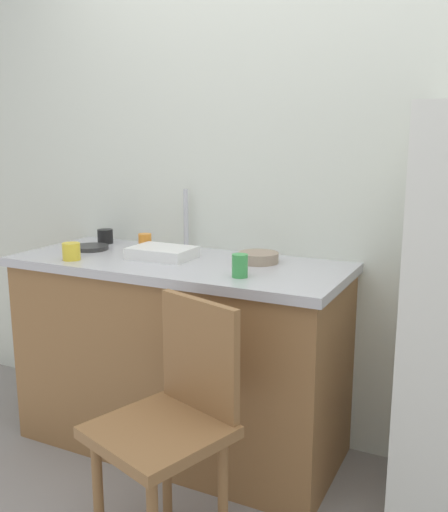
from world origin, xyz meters
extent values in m
cube|color=silver|center=(0.00, 1.00, 1.31)|extent=(4.80, 0.10, 2.63)
cube|color=olive|center=(-0.38, 0.65, 0.43)|extent=(1.47, 0.60, 0.85)
cube|color=#B7B7BC|center=(-0.38, 0.65, 0.87)|extent=(1.51, 0.64, 0.04)
cylinder|color=#B7B7BC|center=(-0.48, 0.90, 1.04)|extent=(0.02, 0.02, 0.29)
cylinder|color=olive|center=(-0.25, -0.12, 0.23)|extent=(0.04, 0.04, 0.45)
cylinder|color=olive|center=(-0.15, 0.16, 0.23)|extent=(0.04, 0.04, 0.45)
cylinder|color=olive|center=(0.13, 0.07, 0.23)|extent=(0.04, 0.04, 0.45)
cube|color=olive|center=(-0.06, -0.03, 0.47)|extent=(0.51, 0.51, 0.04)
cube|color=olive|center=(0.00, 0.15, 0.69)|extent=(0.35, 0.14, 0.40)
cube|color=white|center=(-0.46, 0.65, 0.92)|extent=(0.28, 0.20, 0.05)
cylinder|color=gray|center=(-0.04, 0.76, 0.92)|extent=(0.18, 0.18, 0.04)
cylinder|color=#2D2D2D|center=(-0.88, 0.66, 0.90)|extent=(0.17, 0.17, 0.02)
cylinder|color=yellow|center=(-0.80, 0.44, 0.93)|extent=(0.08, 0.08, 0.08)
cylinder|color=green|center=(0.00, 0.48, 0.94)|extent=(0.06, 0.06, 0.09)
cylinder|color=black|center=(-0.92, 0.83, 0.93)|extent=(0.08, 0.08, 0.07)
cylinder|color=orange|center=(-0.64, 0.77, 0.93)|extent=(0.06, 0.06, 0.08)
camera|label=1|loc=(0.89, -1.46, 1.43)|focal=39.71mm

